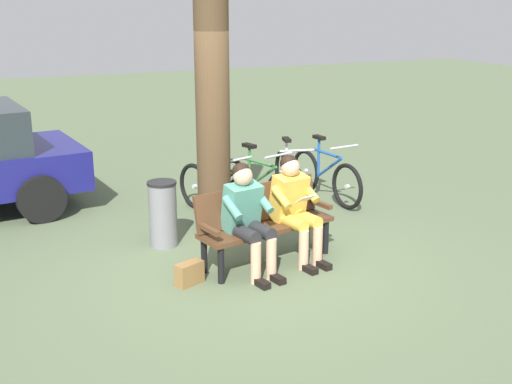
% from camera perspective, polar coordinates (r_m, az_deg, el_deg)
% --- Properties ---
extents(ground_plane, '(40.00, 40.00, 0.00)m').
position_cam_1_polar(ground_plane, '(7.39, -0.39, -6.08)').
color(ground_plane, '#566647').
extents(bench, '(1.66, 0.77, 0.87)m').
position_cam_1_polar(bench, '(7.22, 0.62, -2.32)').
color(bench, '#51331E').
rests_on(bench, ground).
extents(person_reading, '(0.54, 0.81, 1.20)m').
position_cam_1_polar(person_reading, '(7.23, 3.42, -1.01)').
color(person_reading, gold).
rests_on(person_reading, ground).
extents(person_companion, '(0.54, 0.81, 1.20)m').
position_cam_1_polar(person_companion, '(6.86, -0.77, -1.94)').
color(person_companion, '#4C8C7A').
rests_on(person_companion, ground).
extents(handbag, '(0.33, 0.24, 0.24)m').
position_cam_1_polar(handbag, '(6.79, -5.90, -7.16)').
color(handbag, olive).
rests_on(handbag, ground).
extents(tree_trunk, '(0.42, 0.42, 3.28)m').
position_cam_1_polar(tree_trunk, '(7.92, -3.86, 7.78)').
color(tree_trunk, '#4C3823').
rests_on(tree_trunk, ground).
extents(litter_bin, '(0.35, 0.35, 0.80)m').
position_cam_1_polar(litter_bin, '(7.78, -8.22, -1.91)').
color(litter_bin, slate).
rests_on(litter_bin, ground).
extents(bicycle_orange, '(0.48, 1.68, 0.94)m').
position_cam_1_polar(bicycle_orange, '(9.54, 6.16, 1.39)').
color(bicycle_orange, black).
rests_on(bicycle_orange, ground).
extents(bicycle_black, '(0.56, 1.65, 0.94)m').
position_cam_1_polar(bicycle_black, '(9.33, 2.94, 1.11)').
color(bicycle_black, black).
rests_on(bicycle_black, ground).
extents(bicycle_purple, '(0.62, 1.63, 0.94)m').
position_cam_1_polar(bicycle_purple, '(8.96, 0.18, 0.48)').
color(bicycle_purple, black).
rests_on(bicycle_purple, ground).
extents(bicycle_blue, '(0.65, 1.61, 0.94)m').
position_cam_1_polar(bicycle_blue, '(8.73, -3.42, 0.00)').
color(bicycle_blue, black).
rests_on(bicycle_blue, ground).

